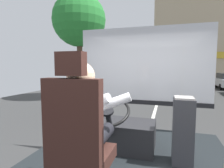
{
  "coord_description": "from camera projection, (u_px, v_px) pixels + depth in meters",
  "views": [
    {
      "loc": [
        0.46,
        -1.9,
        1.84
      ],
      "look_at": [
        -0.35,
        0.74,
        1.57
      ],
      "focal_mm": 29.13,
      "sensor_mm": 36.0,
      "label": 1
    }
  ],
  "objects": [
    {
      "name": "ground",
      "position": [
        159.0,
        99.0,
        10.49
      ],
      "size": [
        18.0,
        44.0,
        0.06
      ],
      "color": "#363636"
    },
    {
      "name": "driver_seat",
      "position": [
        79.0,
        143.0,
        1.52
      ],
      "size": [
        0.48,
        0.48,
        1.31
      ],
      "color": "black",
      "rests_on": "bus_floor"
    },
    {
      "name": "bus_driver",
      "position": [
        85.0,
        117.0,
        1.63
      ],
      "size": [
        0.77,
        0.61,
        0.79
      ],
      "color": "black",
      "rests_on": "driver_seat"
    },
    {
      "name": "steering_console",
      "position": [
        116.0,
        133.0,
        2.67
      ],
      "size": [
        1.1,
        0.98,
        0.79
      ],
      "color": "black",
      "rests_on": "bus_floor"
    },
    {
      "name": "fare_box",
      "position": [
        183.0,
        131.0,
        2.23
      ],
      "size": [
        0.24,
        0.26,
        0.83
      ],
      "color": "#333338",
      "rests_on": "bus_floor"
    },
    {
      "name": "windshield_panel",
      "position": [
        143.0,
        75.0,
        3.49
      ],
      "size": [
        2.5,
        0.08,
        1.48
      ],
      "color": "silver"
    },
    {
      "name": "street_tree",
      "position": [
        79.0,
        21.0,
        10.3
      ],
      "size": [
        3.01,
        3.01,
        5.99
      ],
      "color": "#4C3828",
      "rests_on": "ground"
    },
    {
      "name": "shop_building",
      "position": [
        221.0,
        41.0,
        18.65
      ],
      "size": [
        13.23,
        4.23,
        8.96
      ],
      "color": "tan",
      "rests_on": "ground"
    },
    {
      "name": "parked_car_black",
      "position": [
        213.0,
        77.0,
        20.14
      ],
      "size": [
        1.78,
        4.3,
        1.26
      ],
      "color": "black",
      "rests_on": "ground"
    }
  ]
}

